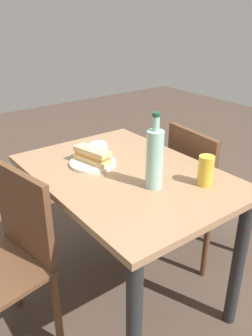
% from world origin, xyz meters
% --- Properties ---
extents(ground_plane, '(8.00, 8.00, 0.00)m').
position_xyz_m(ground_plane, '(0.00, 0.00, 0.00)').
color(ground_plane, '#47382D').
extents(dining_table, '(1.03, 0.74, 0.75)m').
position_xyz_m(dining_table, '(0.00, 0.00, 0.61)').
color(dining_table, '#997251').
rests_on(dining_table, ground).
extents(chair_far, '(0.44, 0.44, 0.84)m').
position_xyz_m(chair_far, '(-0.01, 0.56, 0.48)').
color(chair_far, brown).
rests_on(chair_far, ground).
extents(chair_near, '(0.47, 0.47, 0.84)m').
position_xyz_m(chair_near, '(-0.09, -0.56, 0.48)').
color(chair_near, brown).
rests_on(chair_near, ground).
extents(plate_near, '(0.22, 0.22, 0.01)m').
position_xyz_m(plate_near, '(-0.16, -0.08, 0.75)').
color(plate_near, silver).
rests_on(plate_near, dining_table).
extents(baguette_sandwich_near, '(0.21, 0.11, 0.07)m').
position_xyz_m(baguette_sandwich_near, '(-0.16, -0.08, 0.79)').
color(baguette_sandwich_near, '#DBB77A').
rests_on(baguette_sandwich_near, plate_near).
extents(knife_near, '(0.18, 0.02, 0.01)m').
position_xyz_m(knife_near, '(-0.19, -0.03, 0.76)').
color(knife_near, silver).
rests_on(knife_near, plate_near).
extents(water_bottle, '(0.07, 0.07, 0.32)m').
position_xyz_m(water_bottle, '(0.19, 0.01, 0.88)').
color(water_bottle, '#99C6B7').
rests_on(water_bottle, dining_table).
extents(beer_glass, '(0.07, 0.07, 0.13)m').
position_xyz_m(beer_glass, '(0.30, 0.19, 0.81)').
color(beer_glass, gold).
rests_on(beer_glass, dining_table).
extents(olive_bowl, '(0.09, 0.09, 0.03)m').
position_xyz_m(olive_bowl, '(-0.33, 0.06, 0.76)').
color(olive_bowl, silver).
rests_on(olive_bowl, dining_table).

